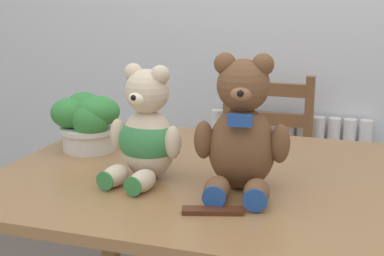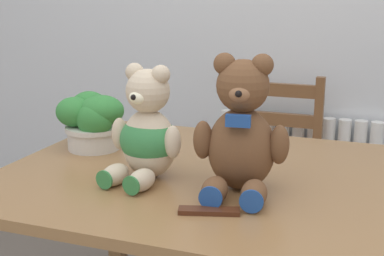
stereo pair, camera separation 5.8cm
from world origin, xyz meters
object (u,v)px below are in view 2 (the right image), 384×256
teddy_bear_left (147,134)px  potted_plant (92,119)px  teddy_bear_right (241,133)px  chocolate_bar (209,211)px  wooden_chair_behind (268,180)px

teddy_bear_left → potted_plant: 0.36m
teddy_bear_right → potted_plant: bearing=-27.0°
chocolate_bar → teddy_bear_right: bearing=81.0°
chocolate_bar → wooden_chair_behind: bearing=94.7°
teddy_bear_left → teddy_bear_right: teddy_bear_right is taller
teddy_bear_right → chocolate_bar: 0.24m
teddy_bear_right → chocolate_bar: bearing=73.9°
teddy_bear_right → chocolate_bar: (-0.03, -0.18, -0.15)m
wooden_chair_behind → potted_plant: size_ratio=3.94×
teddy_bear_left → chocolate_bar: teddy_bear_left is taller
teddy_bear_right → potted_plant: 0.61m
potted_plant → teddy_bear_right: bearing=-19.9°
potted_plant → wooden_chair_behind: bearing=59.2°
wooden_chair_behind → potted_plant: 0.98m
teddy_bear_right → chocolate_bar: size_ratio=2.47×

